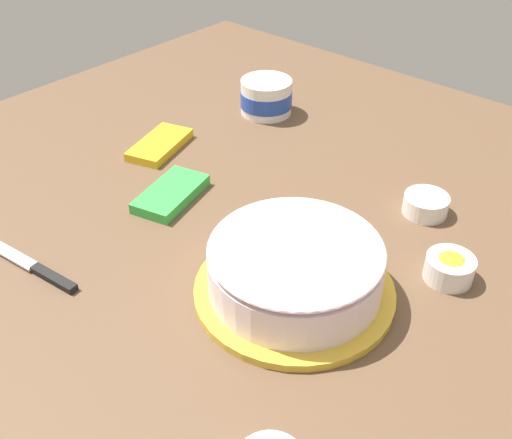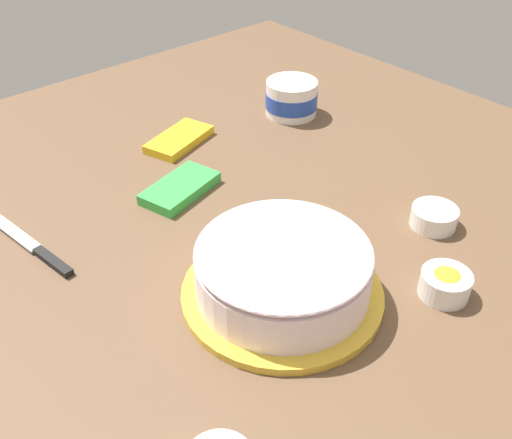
{
  "view_description": "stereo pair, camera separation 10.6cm",
  "coord_description": "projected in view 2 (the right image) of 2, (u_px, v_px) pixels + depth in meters",
  "views": [
    {
      "loc": [
        -0.68,
        -0.64,
        0.66
      ],
      "look_at": [
        -0.04,
        -0.08,
        0.04
      ],
      "focal_mm": 42.35,
      "sensor_mm": 36.0,
      "label": 1
    },
    {
      "loc": [
        -0.6,
        -0.71,
        0.66
      ],
      "look_at": [
        -0.04,
        -0.08,
        0.04
      ],
      "focal_mm": 42.35,
      "sensor_mm": 36.0,
      "label": 2
    }
  ],
  "objects": [
    {
      "name": "ground_plane",
      "position": [
        244.0,
        208.0,
        1.15
      ],
      "size": [
        1.54,
        1.54,
        0.0
      ],
      "primitive_type": "plane",
      "color": "brown"
    },
    {
      "name": "frosted_cake",
      "position": [
        283.0,
        272.0,
        0.92
      ],
      "size": [
        0.32,
        0.32,
        0.11
      ],
      "color": "gold",
      "rests_on": "ground_plane"
    },
    {
      "name": "frosting_tub",
      "position": [
        291.0,
        97.0,
        1.44
      ],
      "size": [
        0.12,
        0.12,
        0.08
      ],
      "color": "white",
      "rests_on": "ground_plane"
    },
    {
      "name": "spreading_knife",
      "position": [
        37.0,
        250.0,
        1.04
      ],
      "size": [
        0.05,
        0.24,
        0.01
      ],
      "color": "silver",
      "rests_on": "ground_plane"
    },
    {
      "name": "sprinkle_bowl_orange",
      "position": [
        445.0,
        283.0,
        0.94
      ],
      "size": [
        0.08,
        0.08,
        0.04
      ],
      "color": "white",
      "rests_on": "ground_plane"
    },
    {
      "name": "sprinkle_bowl_green",
      "position": [
        434.0,
        217.0,
        1.09
      ],
      "size": [
        0.08,
        0.08,
        0.04
      ],
      "color": "white",
      "rests_on": "ground_plane"
    },
    {
      "name": "candy_box_lower",
      "position": [
        180.0,
        188.0,
        1.18
      ],
      "size": [
        0.17,
        0.12,
        0.02
      ],
      "primitive_type": "cube",
      "rotation": [
        0.0,
        0.0,
        0.26
      ],
      "color": "green",
      "rests_on": "ground_plane"
    },
    {
      "name": "candy_box_upper",
      "position": [
        179.0,
        139.0,
        1.34
      ],
      "size": [
        0.17,
        0.12,
        0.02
      ],
      "primitive_type": "cube",
      "rotation": [
        0.0,
        0.0,
        0.3
      ],
      "color": "yellow",
      "rests_on": "ground_plane"
    }
  ]
}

